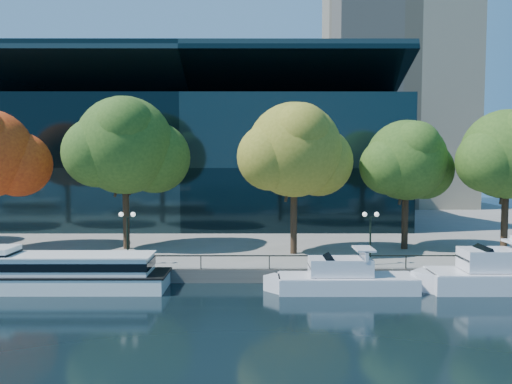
{
  "coord_description": "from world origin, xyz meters",
  "views": [
    {
      "loc": [
        3.95,
        -32.71,
        9.14
      ],
      "look_at": [
        4.04,
        8.0,
        6.29
      ],
      "focal_mm": 35.0,
      "sensor_mm": 36.0,
      "label": 1
    }
  ],
  "objects_px": {
    "tree_3": "(296,152)",
    "lamp_1": "(127,226)",
    "tour_boat": "(58,272)",
    "lamp_2": "(371,226)",
    "cruiser_near": "(341,278)",
    "tree_5": "(509,156)",
    "cruiser_far": "(495,274)",
    "tree_4": "(408,162)",
    "tree_2": "(127,147)"
  },
  "relations": [
    {
      "from": "tour_boat",
      "to": "tree_4",
      "type": "height_order",
      "value": "tree_4"
    },
    {
      "from": "tree_4",
      "to": "lamp_1",
      "type": "height_order",
      "value": "tree_4"
    },
    {
      "from": "cruiser_near",
      "to": "cruiser_far",
      "type": "relative_size",
      "value": 0.92
    },
    {
      "from": "tour_boat",
      "to": "lamp_1",
      "type": "relative_size",
      "value": 3.9
    },
    {
      "from": "lamp_1",
      "to": "lamp_2",
      "type": "height_order",
      "value": "same"
    },
    {
      "from": "cruiser_near",
      "to": "lamp_1",
      "type": "relative_size",
      "value": 2.57
    },
    {
      "from": "cruiser_far",
      "to": "tour_boat",
      "type": "bearing_deg",
      "value": 179.4
    },
    {
      "from": "cruiser_near",
      "to": "tree_4",
      "type": "bearing_deg",
      "value": 53.89
    },
    {
      "from": "tour_boat",
      "to": "tree_2",
      "type": "xyz_separation_m",
      "value": [
        2.31,
        10.08,
        8.72
      ]
    },
    {
      "from": "tree_3",
      "to": "tree_5",
      "type": "distance_m",
      "value": 17.65
    },
    {
      "from": "cruiser_far",
      "to": "tree_4",
      "type": "bearing_deg",
      "value": 106.25
    },
    {
      "from": "cruiser_far",
      "to": "lamp_1",
      "type": "relative_size",
      "value": 2.78
    },
    {
      "from": "tree_2",
      "to": "tree_3",
      "type": "distance_m",
      "value": 14.89
    },
    {
      "from": "tour_boat",
      "to": "lamp_2",
      "type": "height_order",
      "value": "lamp_2"
    },
    {
      "from": "cruiser_far",
      "to": "lamp_1",
      "type": "distance_m",
      "value": 26.46
    },
    {
      "from": "tree_4",
      "to": "lamp_2",
      "type": "bearing_deg",
      "value": -125.68
    },
    {
      "from": "cruiser_far",
      "to": "tree_5",
      "type": "bearing_deg",
      "value": 59.28
    },
    {
      "from": "tour_boat",
      "to": "tree_4",
      "type": "xyz_separation_m",
      "value": [
        27.04,
        9.95,
        7.44
      ]
    },
    {
      "from": "tree_2",
      "to": "tree_4",
      "type": "height_order",
      "value": "tree_2"
    },
    {
      "from": "cruiser_far",
      "to": "tree_3",
      "type": "relative_size",
      "value": 0.88
    },
    {
      "from": "cruiser_far",
      "to": "tree_3",
      "type": "distance_m",
      "value": 17.49
    },
    {
      "from": "tour_boat",
      "to": "tree_5",
      "type": "xyz_separation_m",
      "value": [
        34.66,
        7.48,
        7.95
      ]
    },
    {
      "from": "cruiser_near",
      "to": "lamp_1",
      "type": "distance_m",
      "value": 16.2
    },
    {
      "from": "cruiser_near",
      "to": "tree_3",
      "type": "distance_m",
      "value": 12.21
    },
    {
      "from": "lamp_2",
      "to": "lamp_1",
      "type": "bearing_deg",
      "value": 180.0
    },
    {
      "from": "tour_boat",
      "to": "tree_3",
      "type": "distance_m",
      "value": 20.48
    },
    {
      "from": "cruiser_near",
      "to": "tree_5",
      "type": "bearing_deg",
      "value": 27.62
    },
    {
      "from": "tour_boat",
      "to": "cruiser_far",
      "type": "distance_m",
      "value": 30.03
    },
    {
      "from": "cruiser_near",
      "to": "lamp_2",
      "type": "bearing_deg",
      "value": 53.17
    },
    {
      "from": "tour_boat",
      "to": "lamp_1",
      "type": "bearing_deg",
      "value": 39.96
    },
    {
      "from": "tree_4",
      "to": "lamp_2",
      "type": "xyz_separation_m",
      "value": [
        -4.75,
        -6.61,
        -4.73
      ]
    },
    {
      "from": "lamp_1",
      "to": "tree_5",
      "type": "bearing_deg",
      "value": 7.7
    },
    {
      "from": "tree_4",
      "to": "lamp_1",
      "type": "distance_m",
      "value": 24.45
    },
    {
      "from": "tree_3",
      "to": "lamp_1",
      "type": "bearing_deg",
      "value": -161.09
    },
    {
      "from": "tree_5",
      "to": "lamp_1",
      "type": "relative_size",
      "value": 3.0
    },
    {
      "from": "cruiser_far",
      "to": "tree_4",
      "type": "xyz_separation_m",
      "value": [
        -2.99,
        10.26,
        7.55
      ]
    },
    {
      "from": "lamp_1",
      "to": "lamp_2",
      "type": "bearing_deg",
      "value": 0.0
    },
    {
      "from": "tree_3",
      "to": "lamp_1",
      "type": "xyz_separation_m",
      "value": [
        -13.04,
        -4.47,
        -5.6
      ]
    },
    {
      "from": "tour_boat",
      "to": "tree_2",
      "type": "relative_size",
      "value": 1.17
    },
    {
      "from": "tree_4",
      "to": "lamp_1",
      "type": "xyz_separation_m",
      "value": [
        -23.06,
        -6.61,
        -4.73
      ]
    },
    {
      "from": "lamp_1",
      "to": "lamp_2",
      "type": "xyz_separation_m",
      "value": [
        18.31,
        0.0,
        0.0
      ]
    },
    {
      "from": "cruiser_near",
      "to": "cruiser_far",
      "type": "height_order",
      "value": "cruiser_far"
    },
    {
      "from": "tour_boat",
      "to": "lamp_2",
      "type": "xyz_separation_m",
      "value": [
        22.29,
        3.33,
        2.71
      ]
    },
    {
      "from": "tree_5",
      "to": "lamp_1",
      "type": "distance_m",
      "value": 31.4
    },
    {
      "from": "tour_boat",
      "to": "lamp_2",
      "type": "distance_m",
      "value": 22.7
    },
    {
      "from": "cruiser_near",
      "to": "tree_4",
      "type": "xyz_separation_m",
      "value": [
        7.61,
        10.44,
        7.78
      ]
    },
    {
      "from": "lamp_1",
      "to": "lamp_2",
      "type": "relative_size",
      "value": 1.0
    },
    {
      "from": "tree_2",
      "to": "tree_4",
      "type": "relative_size",
      "value": 1.18
    },
    {
      "from": "tree_3",
      "to": "tree_4",
      "type": "bearing_deg",
      "value": 12.1
    },
    {
      "from": "tree_3",
      "to": "tree_4",
      "type": "xyz_separation_m",
      "value": [
        10.02,
        2.15,
        -0.86
      ]
    }
  ]
}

